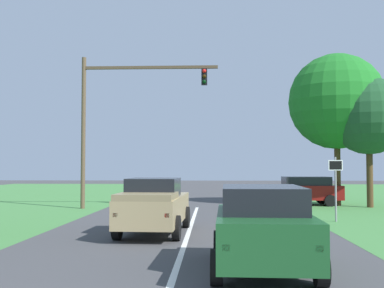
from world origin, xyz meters
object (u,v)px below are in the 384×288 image
(keep_moving_sign, at_px, (336,180))
(crossing_suv_far, at_px, (303,190))
(red_suv_near, at_px, (263,226))
(traffic_light, at_px, (117,109))
(extra_tree_1, at_px, (369,116))
(pickup_truck_lead, at_px, (154,205))
(oak_tree_right, at_px, (337,102))

(keep_moving_sign, distance_m, crossing_suv_far, 8.70)
(red_suv_near, relative_size, traffic_light, 0.53)
(keep_moving_sign, bearing_deg, crossing_suv_far, 88.26)
(crossing_suv_far, relative_size, extra_tree_1, 0.61)
(red_suv_near, relative_size, crossing_suv_far, 0.98)
(traffic_light, relative_size, extra_tree_1, 1.13)
(pickup_truck_lead, distance_m, oak_tree_right, 16.27)
(traffic_light, bearing_deg, oak_tree_right, 10.92)
(keep_moving_sign, distance_m, oak_tree_right, 9.67)
(keep_moving_sign, xyz_separation_m, oak_tree_right, (2.23, 8.28, 4.46))
(oak_tree_right, bearing_deg, traffic_light, -169.08)
(pickup_truck_lead, height_order, keep_moving_sign, keep_moving_sign)
(red_suv_near, distance_m, keep_moving_sign, 10.54)
(oak_tree_right, distance_m, crossing_suv_far, 5.66)
(oak_tree_right, relative_size, extra_tree_1, 1.21)
(red_suv_near, height_order, extra_tree_1, extra_tree_1)
(pickup_truck_lead, relative_size, oak_tree_right, 0.59)
(keep_moving_sign, bearing_deg, red_suv_near, -113.02)
(pickup_truck_lead, bearing_deg, keep_moving_sign, 27.98)
(crossing_suv_far, bearing_deg, pickup_truck_lead, -121.04)
(pickup_truck_lead, relative_size, keep_moving_sign, 1.96)
(traffic_light, bearing_deg, keep_moving_sign, -28.93)
(red_suv_near, bearing_deg, extra_tree_1, 65.01)
(keep_moving_sign, height_order, oak_tree_right, oak_tree_right)
(pickup_truck_lead, relative_size, crossing_suv_far, 1.17)
(pickup_truck_lead, relative_size, traffic_light, 0.63)
(crossing_suv_far, bearing_deg, oak_tree_right, -10.64)
(oak_tree_right, bearing_deg, keep_moving_sign, -105.04)
(crossing_suv_far, distance_m, extra_tree_1, 5.74)
(red_suv_near, xyz_separation_m, oak_tree_right, (6.34, 17.96, 5.20))
(pickup_truck_lead, distance_m, extra_tree_1, 16.23)
(red_suv_near, height_order, crossing_suv_far, red_suv_near)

